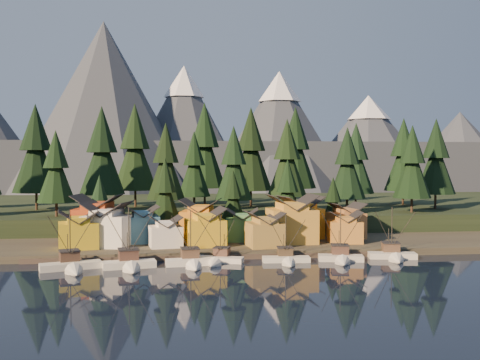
{
  "coord_description": "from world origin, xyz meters",
  "views": [
    {
      "loc": [
        -9.1,
        -93.96,
        20.22
      ],
      "look_at": [
        5.58,
        30.0,
        15.86
      ],
      "focal_mm": 40.0,
      "sensor_mm": 36.0,
      "label": 1
    }
  ],
  "objects": [
    {
      "name": "boat_0",
      "position": [
        -28.54,
        7.35,
        2.28
      ],
      "size": [
        11.88,
        12.33,
        12.42
      ],
      "rotation": [
        0.0,
        0.0,
        0.31
      ],
      "color": "beige",
      "rests_on": "ground"
    },
    {
      "name": "tree_hill_4",
      "position": [
        -22.0,
        75.0,
        23.64
      ],
      "size": [
        13.85,
        13.85,
        32.26
      ],
      "color": "#332319",
      "rests_on": "hillside"
    },
    {
      "name": "ground",
      "position": [
        0.0,
        0.0,
        0.0
      ],
      "size": [
        500.0,
        500.0,
        0.0
      ],
      "primitive_type": "plane",
      "color": "black",
      "rests_on": "ground"
    },
    {
      "name": "tree_hill_12",
      "position": [
        46.0,
        66.0,
        20.32
      ],
      "size": [
        11.24,
        11.24,
        26.19
      ],
      "color": "#332319",
      "rests_on": "hillside"
    },
    {
      "name": "tree_hill_13",
      "position": [
        56.0,
        48.0,
        19.34
      ],
      "size": [
        10.48,
        10.48,
        24.41
      ],
      "color": "#332319",
      "rests_on": "hillside"
    },
    {
      "name": "tree_shore_2",
      "position": [
        5.0,
        40.0,
        10.61
      ],
      "size": [
        7.16,
        7.16,
        16.68
      ],
      "color": "#332319",
      "rests_on": "shore_strip"
    },
    {
      "name": "shore_strip",
      "position": [
        0.0,
        40.0,
        0.75
      ],
      "size": [
        400.0,
        50.0,
        1.5
      ],
      "primitive_type": "cube",
      "color": "#312C24",
      "rests_on": "ground"
    },
    {
      "name": "house_back_2",
      "position": [
        -3.43,
        33.82,
        6.6
      ],
      "size": [
        10.68,
        10.1,
        9.7
      ],
      "rotation": [
        0.0,
        0.0,
        -0.21
      ],
      "color": "orange",
      "rests_on": "shore_strip"
    },
    {
      "name": "boat_2",
      "position": [
        -6.29,
        8.73,
        2.26
      ],
      "size": [
        10.38,
        11.13,
        11.86
      ],
      "rotation": [
        0.0,
        0.0,
        0.1
      ],
      "color": "white",
      "rests_on": "ground"
    },
    {
      "name": "house_front_0",
      "position": [
        -30.23,
        23.76,
        5.78
      ],
      "size": [
        9.58,
        9.24,
        8.15
      ],
      "rotation": [
        0.0,
        0.0,
        0.21
      ],
      "color": "gold",
      "rests_on": "shore_strip"
    },
    {
      "name": "house_back_3",
      "position": [
        6.11,
        30.39,
        5.51
      ],
      "size": [
        8.25,
        7.53,
        7.62
      ],
      "rotation": [
        0.0,
        0.0,
        -0.12
      ],
      "color": "#49884A",
      "rests_on": "shore_strip"
    },
    {
      "name": "tree_hill_8",
      "position": [
        14.0,
        72.0,
        23.08
      ],
      "size": [
        13.41,
        13.41,
        31.24
      ],
      "color": "#332319",
      "rests_on": "hillside"
    },
    {
      "name": "house_back_1",
      "position": [
        -17.16,
        30.81,
        5.92
      ],
      "size": [
        8.63,
        8.71,
        8.43
      ],
      "rotation": [
        0.0,
        0.0,
        0.16
      ],
      "color": "teal",
      "rests_on": "shore_strip"
    },
    {
      "name": "tree_hill_1",
      "position": [
        -50.0,
        68.0,
        23.01
      ],
      "size": [
        13.36,
        13.36,
        31.12
      ],
      "color": "#332319",
      "rests_on": "hillside"
    },
    {
      "name": "dock",
      "position": [
        0.0,
        16.5,
        0.5
      ],
      "size": [
        80.0,
        4.0,
        1.0
      ],
      "primitive_type": "cube",
      "color": "#4B3F35",
      "rests_on": "ground"
    },
    {
      "name": "boat_3",
      "position": [
        -1.01,
        11.2,
        1.92
      ],
      "size": [
        10.12,
        10.49,
        10.5
      ],
      "rotation": [
        0.0,
        0.0,
        -0.34
      ],
      "color": "silver",
      "rests_on": "ground"
    },
    {
      "name": "tree_hill_9",
      "position": [
        22.0,
        55.0,
        20.4
      ],
      "size": [
        11.31,
        11.31,
        26.35
      ],
      "color": "#332319",
      "rests_on": "hillside"
    },
    {
      "name": "hillside",
      "position": [
        0.0,
        90.0,
        3.0
      ],
      "size": [
        420.0,
        100.0,
        6.0
      ],
      "primitive_type": "cube",
      "color": "black",
      "rests_on": "ground"
    },
    {
      "name": "tree_shore_3",
      "position": [
        19.0,
        40.0,
        12.1
      ],
      "size": [
        8.33,
        8.33,
        19.4
      ],
      "color": "#332319",
      "rests_on": "shore_strip"
    },
    {
      "name": "house_back_0",
      "position": [
        -27.3,
        31.99,
        7.28
      ],
      "size": [
        11.28,
        10.93,
        11.01
      ],
      "rotation": [
        0.0,
        0.0,
        -0.13
      ],
      "color": "#A13918",
      "rests_on": "shore_strip"
    },
    {
      "name": "boat_4",
      "position": [
        12.6,
        9.84,
        1.89
      ],
      "size": [
        9.87,
        10.64,
        10.41
      ],
      "rotation": [
        0.0,
        0.0,
        -0.07
      ],
      "color": "beige",
      "rests_on": "ground"
    },
    {
      "name": "boat_6",
      "position": [
        35.23,
        11.06,
        2.27
      ],
      "size": [
        10.34,
        10.91,
        11.81
      ],
      "rotation": [
        0.0,
        0.0,
        -0.19
      ],
      "color": "beige",
      "rests_on": "ground"
    },
    {
      "name": "tree_shore_0",
      "position": [
        -28.0,
        40.0,
        9.93
      ],
      "size": [
        6.63,
        6.63,
        15.45
      ],
      "color": "#332319",
      "rests_on": "shore_strip"
    },
    {
      "name": "tree_hill_6",
      "position": [
        -4.0,
        65.0,
        18.71
      ],
      "size": [
        9.98,
        9.98,
        23.25
      ],
      "color": "#332319",
      "rests_on": "hillside"
    },
    {
      "name": "boat_1",
      "position": [
        -17.92,
        7.51,
        2.53
      ],
      "size": [
        10.56,
        11.2,
        12.77
      ],
      "rotation": [
        0.0,
        0.0,
        0.19
      ],
      "color": "silver",
      "rests_on": "ground"
    },
    {
      "name": "tree_hill_14",
      "position": [
        64.0,
        72.0,
        21.5
      ],
      "size": [
        12.17,
        12.17,
        28.35
      ],
      "color": "#332319",
      "rests_on": "hillside"
    },
    {
      "name": "tree_hill_5",
      "position": [
        -12.0,
        50.0,
        19.48
      ],
      "size": [
        10.59,
        10.59,
        24.67
      ],
      "color": "#332319",
      "rests_on": "hillside"
    },
    {
      "name": "house_back_5",
      "position": [
        31.98,
        32.0,
        5.99
      ],
      "size": [
        8.42,
        8.5,
        8.55
      ],
      "rotation": [
        0.0,
        0.0,
        0.11
      ],
      "color": "#AB6F3C",
      "rests_on": "shore_strip"
    },
    {
      "name": "house_back_4",
      "position": [
        20.84,
        33.62,
        6.87
      ],
      "size": [
        10.97,
        10.68,
        10.23
      ],
      "rotation": [
        0.0,
        0.0,
        0.2
      ],
      "color": "orange",
      "rests_on": "shore_strip"
    },
    {
      "name": "mountain_ridge",
      "position": [
        -4.2,
        213.59,
        26.06
      ],
      "size": [
        560.0,
        190.0,
        90.0
      ],
      "color": "#454C59",
      "rests_on": "ground"
    },
    {
      "name": "house_front_1",
      "position": [
        -24.41,
        26.11,
        6.64
      ],
      "size": [
        11.32,
        11.04,
        9.79
      ],
      "rotation": [
        0.0,
        0.0,
        -0.24
      ],
      "color": "white",
      "rests_on": "shore_strip"
    },
    {
      "name": "tree_shore_1",
      "position": [
        -12.0,
        40.0,
        12.24
      ],
      "size": [
        8.44,
        8.44,
        19.67
      ],
      "color": "#332319",
      "rests_on": "shore_strip"
    },
    {
      "name": "tree_hill_11",
      "position": [
        38.0,
        50.0,
        19.02
      ],
      "size": [
        10.22,
        10.22,
        23.82
      ],
      "color": "#332319",
      "rests_on": "hillside"
    },
    {
      "name": "tree_hill_17",
      "position": [
        68.0,
        58.0,
        20.84
      ],
      "size": [
        11.65,
        11.65,
        27.14
      ],
      "color": "#332319",
      "rests_on": "hillside"
    },
    {
      "name": "house_front_3",
      "position": [
        -2.9,
        23.92,
        5.95
      ],
      "size": [
        9.27,
        8.94,
        8.48
      ],
      "rotation": [
        0.0,
        0.0,
        0.13
      ],
      "color": "gold",
      "rests_on": "shore_strip"
    },
    {
      "name": "boat_5",
      "position": [
        23.7,
        9.67,
        2.34
      ],
      "size": [
        9.62,
        10.22,
        11.73
      ],
      "rotation": [
        0.0,
        0.0,
        -0.2
      ],
      "color": "beige",
      "rests_on": "ground"
    },
    {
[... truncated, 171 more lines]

